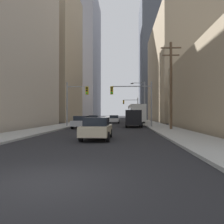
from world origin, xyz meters
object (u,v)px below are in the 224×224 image
object	(u,v)px
sedan_grey	(94,119)
traffic_signal_near_left	(76,97)
sedan_silver	(82,122)
sedan_white	(114,119)
traffic_signal_far_right	(131,105)
traffic_signal_near_right	(133,96)
city_bus	(136,113)
cargo_van_black	(133,117)
sedan_beige	(97,128)

from	to	relation	value
sedan_grey	traffic_signal_near_left	size ratio (longest dim) A/B	0.71
sedan_silver	sedan_white	xyz separation A→B (m)	(3.37, 14.72, 0.00)
traffic_signal_far_right	traffic_signal_near_right	bearing A→B (deg)	-91.42
city_bus	sedan_silver	xyz separation A→B (m)	(-7.50, -14.79, -1.16)
cargo_van_black	sedan_white	xyz separation A→B (m)	(-3.13, 11.95, -0.52)
cargo_van_black	traffic_signal_near_right	xyz separation A→B (m)	(-0.08, -0.73, 2.83)
sedan_white	traffic_signal_far_right	xyz separation A→B (m)	(3.76, 15.82, 3.28)
traffic_signal_far_right	sedan_beige	bearing A→B (deg)	-95.10
sedan_silver	traffic_signal_far_right	size ratio (longest dim) A/B	0.71
traffic_signal_near_left	traffic_signal_far_right	distance (m)	29.67
traffic_signal_near_right	traffic_signal_far_right	bearing A→B (deg)	88.58
cargo_van_black	traffic_signal_far_right	world-z (taller)	traffic_signal_far_right
sedan_grey	city_bus	bearing A→B (deg)	19.15
traffic_signal_far_right	sedan_silver	bearing A→B (deg)	-103.14
traffic_signal_near_left	cargo_van_black	bearing A→B (deg)	5.49
sedan_silver	traffic_signal_near_right	size ratio (longest dim) A/B	0.71
sedan_beige	sedan_silver	xyz separation A→B (m)	(-3.36, 11.73, 0.00)
traffic_signal_far_right	cargo_van_black	bearing A→B (deg)	-91.30
city_bus	traffic_signal_near_right	distance (m)	12.98
city_bus	sedan_white	distance (m)	4.29
sedan_grey	traffic_signal_far_right	size ratio (longest dim) A/B	0.71
sedan_white	traffic_signal_near_right	size ratio (longest dim) A/B	0.70
sedan_beige	traffic_signal_near_left	world-z (taller)	traffic_signal_near_left
sedan_silver	sedan_white	world-z (taller)	same
traffic_signal_near_right	traffic_signal_far_right	xyz separation A→B (m)	(0.71, 28.50, -0.07)
sedan_beige	sedan_white	distance (m)	26.46
city_bus	traffic_signal_near_right	size ratio (longest dim) A/B	1.93
sedan_grey	sedan_white	xyz separation A→B (m)	(3.44, 2.56, 0.00)
city_bus	sedan_white	xyz separation A→B (m)	(-4.13, -0.07, -1.16)
traffic_signal_near_left	traffic_signal_near_right	bearing A→B (deg)	0.01
city_bus	sedan_silver	bearing A→B (deg)	-116.89
sedan_silver	city_bus	bearing A→B (deg)	63.11
sedan_white	cargo_van_black	bearing A→B (deg)	-75.33
sedan_white	traffic_signal_far_right	distance (m)	16.59
cargo_van_black	sedan_white	size ratio (longest dim) A/B	1.25
cargo_van_black	sedan_beige	world-z (taller)	cargo_van_black
cargo_van_black	sedan_grey	distance (m)	11.47
sedan_grey	traffic_signal_far_right	distance (m)	20.01
sedan_grey	traffic_signal_near_right	size ratio (longest dim) A/B	0.71
cargo_van_black	traffic_signal_far_right	size ratio (longest dim) A/B	0.88
cargo_van_black	traffic_signal_far_right	distance (m)	27.91
sedan_silver	sedan_grey	bearing A→B (deg)	90.32
traffic_signal_near_right	sedan_silver	bearing A→B (deg)	-162.36
sedan_white	traffic_signal_near_left	world-z (taller)	traffic_signal_near_left
cargo_van_black	traffic_signal_near_left	size ratio (longest dim) A/B	0.88
cargo_van_black	traffic_signal_near_left	distance (m)	8.13
sedan_grey	sedan_white	size ratio (longest dim) A/B	1.01
city_bus	traffic_signal_near_right	world-z (taller)	traffic_signal_near_right
sedan_silver	traffic_signal_near_right	distance (m)	7.52
cargo_van_black	city_bus	bearing A→B (deg)	85.24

